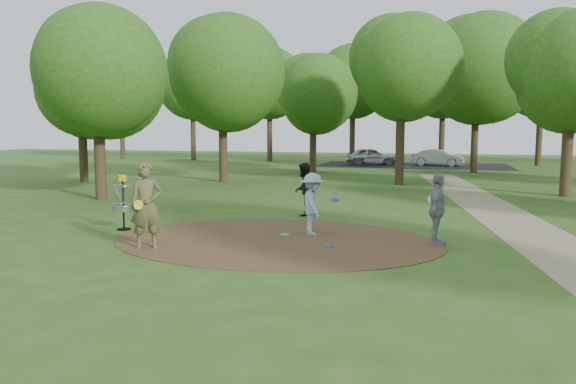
# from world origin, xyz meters

# --- Properties ---
(ground) EXTENTS (100.00, 100.00, 0.00)m
(ground) POSITION_xyz_m (0.00, 0.00, 0.00)
(ground) COLOR #2D5119
(ground) RESTS_ON ground
(dirt_clearing) EXTENTS (8.40, 8.40, 0.02)m
(dirt_clearing) POSITION_xyz_m (0.00, 0.00, 0.01)
(dirt_clearing) COLOR #47301C
(dirt_clearing) RESTS_ON ground
(footpath) EXTENTS (7.55, 39.89, 0.01)m
(footpath) POSITION_xyz_m (6.50, 2.00, 0.01)
(footpath) COLOR #8C7A5B
(footpath) RESTS_ON ground
(parking_lot) EXTENTS (14.00, 8.00, 0.01)m
(parking_lot) POSITION_xyz_m (2.00, 30.00, 0.00)
(parking_lot) COLOR black
(parking_lot) RESTS_ON ground
(player_observer_with_disc) EXTENTS (0.89, 0.79, 2.04)m
(player_observer_with_disc) POSITION_xyz_m (-2.65, -1.70, 1.02)
(player_observer_with_disc) COLOR brown
(player_observer_with_disc) RESTS_ON ground
(player_throwing_with_disc) EXTENTS (1.24, 1.22, 1.65)m
(player_throwing_with_disc) POSITION_xyz_m (0.74, 0.96, 0.82)
(player_throwing_with_disc) COLOR #94C6DD
(player_throwing_with_disc) RESTS_ON ground
(player_walking_with_disc) EXTENTS (0.69, 0.86, 1.71)m
(player_walking_with_disc) POSITION_xyz_m (-0.27, 4.11, 0.86)
(player_walking_with_disc) COLOR black
(player_walking_with_disc) RESTS_ON ground
(player_waiting_with_disc) EXTENTS (0.57, 1.08, 1.76)m
(player_waiting_with_disc) POSITION_xyz_m (3.93, 0.46, 0.88)
(player_waiting_with_disc) COLOR gray
(player_waiting_with_disc) RESTS_ON ground
(disc_ground_cyan) EXTENTS (0.22, 0.22, 0.02)m
(disc_ground_cyan) POSITION_xyz_m (0.06, 0.67, 0.03)
(disc_ground_cyan) COLOR #1AD3D7
(disc_ground_cyan) RESTS_ON dirt_clearing
(disc_ground_blue) EXTENTS (0.22, 0.22, 0.02)m
(disc_ground_blue) POSITION_xyz_m (1.47, -0.46, 0.03)
(disc_ground_blue) COLOR #0D29EC
(disc_ground_blue) RESTS_ON dirt_clearing
(car_left) EXTENTS (4.11, 2.41, 1.31)m
(car_left) POSITION_xyz_m (-1.15, 29.65, 0.66)
(car_left) COLOR #B0B3B8
(car_left) RESTS_ON ground
(car_right) EXTENTS (3.90, 1.89, 1.23)m
(car_right) POSITION_xyz_m (3.79, 29.68, 0.62)
(car_right) COLOR #999AA0
(car_right) RESTS_ON ground
(disc_golf_basket) EXTENTS (0.63, 0.63, 1.54)m
(disc_golf_basket) POSITION_xyz_m (-4.50, 0.30, 0.87)
(disc_golf_basket) COLOR black
(disc_golf_basket) RESTS_ON ground
(tree_ring) EXTENTS (36.87, 46.18, 9.69)m
(tree_ring) POSITION_xyz_m (1.69, 9.07, 5.24)
(tree_ring) COLOR #332316
(tree_ring) RESTS_ON ground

